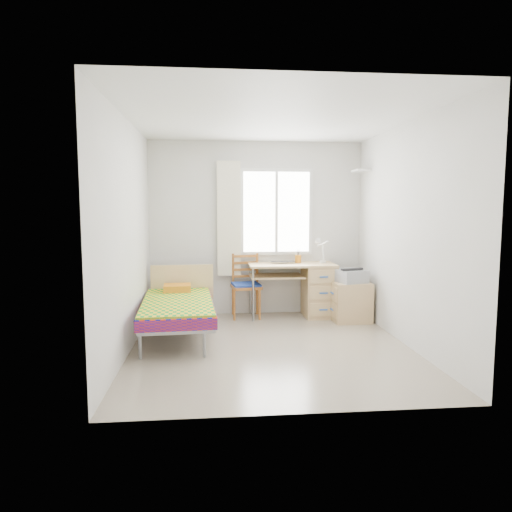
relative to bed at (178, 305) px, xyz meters
The scene contains 17 objects.
floor 1.31m from the bed, 27.99° to the right, with size 3.50×3.50×0.00m, color #BCAD93.
ceiling 2.54m from the bed, 27.99° to the right, with size 3.50×3.50×0.00m, color white.
wall_back 1.84m from the bed, 46.46° to the left, with size 3.20×3.20×0.00m, color silver.
wall_left 1.19m from the bed, 130.13° to the right, with size 3.50×3.50×0.00m, color silver.
wall_right 2.91m from the bed, 12.25° to the right, with size 3.50×3.50×0.00m, color silver.
window 2.15m from the bed, 39.05° to the left, with size 1.10×0.04×1.30m.
curtain 1.67m from the bed, 57.92° to the left, with size 0.35×0.05×1.70m, color #F6F0CB.
floating_shelf 3.24m from the bed, 17.39° to the left, with size 0.20×0.32×0.03m, color white.
bed is the anchor object (origin of this frame).
desk 2.13m from the bed, 24.16° to the left, with size 1.27×0.58×0.79m.
chair 1.33m from the bed, 45.27° to the left, with size 0.46×0.46×0.94m.
cabinet 2.45m from the bed, 12.28° to the left, with size 0.53×0.48×0.57m.
printer 2.45m from the bed, 12.62° to the left, with size 0.47×0.51×0.18m.
laptop 1.79m from the bed, 31.42° to the left, with size 0.36×0.23×0.03m, color black.
pen_cup 2.04m from the bed, 30.02° to the left, with size 0.09×0.09×0.11m, color orange.
task_lamp 2.27m from the bed, 22.02° to the left, with size 0.22×0.31×0.39m.
book 1.62m from the bed, 31.46° to the left, with size 0.18×0.24×0.02m, color gray.
Camera 1 is at (-0.65, -5.13, 1.61)m, focal length 32.00 mm.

